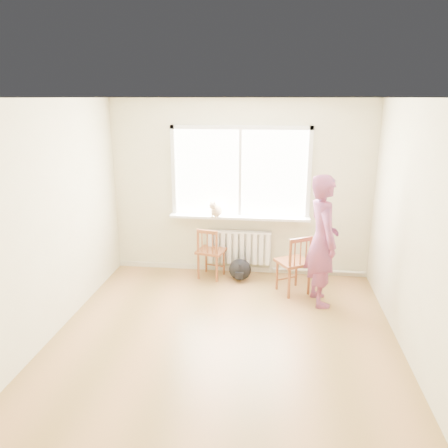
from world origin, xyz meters
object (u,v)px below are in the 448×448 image
(chair_right, at_px, (295,264))
(cat, at_px, (216,210))
(chair_left, at_px, (210,253))
(backpack, at_px, (240,270))
(person, at_px, (322,241))

(chair_right, height_order, cat, cat)
(chair_left, distance_m, backpack, 0.52)
(cat, bearing_deg, chair_left, -98.99)
(chair_left, xyz_separation_m, cat, (0.08, 0.15, 0.65))
(chair_left, bearing_deg, backpack, -169.45)
(chair_left, relative_size, person, 0.46)
(backpack, bearing_deg, cat, 155.49)
(chair_right, distance_m, cat, 1.46)
(person, distance_m, cat, 1.73)
(person, bearing_deg, chair_right, 40.68)
(chair_left, relative_size, cat, 2.09)
(chair_left, distance_m, chair_right, 1.34)
(backpack, bearing_deg, chair_left, 176.48)
(chair_left, height_order, backpack, chair_left)
(chair_right, relative_size, backpack, 2.56)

